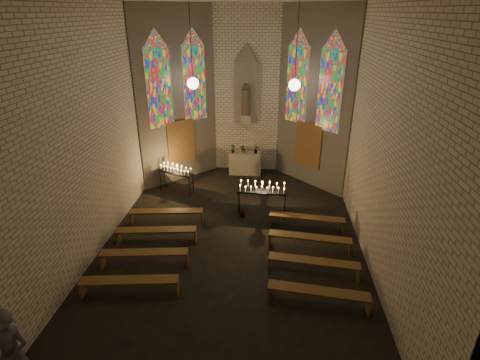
% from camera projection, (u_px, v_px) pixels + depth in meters
% --- Properties ---
extents(floor, '(12.00, 12.00, 0.00)m').
position_uv_depth(floor, '(233.00, 241.00, 11.95)').
color(floor, black).
rests_on(floor, ground).
extents(room, '(8.22, 12.43, 7.00)m').
position_uv_depth(room, '(242.00, 101.00, 13.47)').
color(room, beige).
rests_on(room, ground).
extents(altar, '(1.40, 0.60, 1.00)m').
position_uv_depth(altar, '(245.00, 163.00, 16.69)').
color(altar, '#AEA88E').
rests_on(altar, ground).
extents(flower_vase_left, '(0.24, 0.21, 0.38)m').
position_uv_depth(flower_vase_left, '(233.00, 149.00, 16.36)').
color(flower_vase_left, '#4C723F').
rests_on(flower_vase_left, altar).
extents(flower_vase_center, '(0.37, 0.34, 0.36)m').
position_uv_depth(flower_vase_center, '(244.00, 148.00, 16.43)').
color(flower_vase_center, '#4C723F').
rests_on(flower_vase_center, altar).
extents(flower_vase_right, '(0.22, 0.20, 0.35)m').
position_uv_depth(flower_vase_right, '(256.00, 150.00, 16.28)').
color(flower_vase_right, '#4C723F').
rests_on(flower_vase_right, altar).
extents(aisle_flower_pot, '(0.27, 0.27, 0.38)m').
position_uv_depth(aisle_flower_pot, '(243.00, 212.00, 13.25)').
color(aisle_flower_pot, '#4C723F').
rests_on(aisle_flower_pot, ground).
extents(votive_stand_left, '(1.52, 0.92, 1.10)m').
position_uv_depth(votive_stand_left, '(176.00, 171.00, 14.74)').
color(votive_stand_left, black).
rests_on(votive_stand_left, ground).
extents(votive_stand_right, '(1.74, 0.50, 1.26)m').
position_uv_depth(votive_stand_right, '(262.00, 189.00, 12.90)').
color(votive_stand_right, black).
rests_on(votive_stand_right, ground).
extents(pew_left_0, '(2.51, 0.64, 0.48)m').
position_uv_depth(pew_left_0, '(166.00, 213.00, 12.80)').
color(pew_left_0, brown).
rests_on(pew_left_0, ground).
extents(pew_right_0, '(2.51, 0.64, 0.48)m').
position_uv_depth(pew_right_0, '(307.00, 219.00, 12.44)').
color(pew_right_0, brown).
rests_on(pew_right_0, ground).
extents(pew_left_1, '(2.51, 0.64, 0.48)m').
position_uv_depth(pew_left_1, '(156.00, 232.00, 11.72)').
color(pew_left_1, brown).
rests_on(pew_left_1, ground).
extents(pew_right_1, '(2.51, 0.64, 0.48)m').
position_uv_depth(pew_right_1, '(310.00, 239.00, 11.35)').
color(pew_right_1, brown).
rests_on(pew_right_1, ground).
extents(pew_left_2, '(2.51, 0.64, 0.48)m').
position_uv_depth(pew_left_2, '(144.00, 254.00, 10.63)').
color(pew_left_2, brown).
rests_on(pew_left_2, ground).
extents(pew_right_2, '(2.51, 0.64, 0.48)m').
position_uv_depth(pew_right_2, '(314.00, 263.00, 10.26)').
color(pew_right_2, brown).
rests_on(pew_right_2, ground).
extents(pew_left_3, '(2.51, 0.64, 0.48)m').
position_uv_depth(pew_left_3, '(129.00, 282.00, 9.54)').
color(pew_left_3, brown).
rests_on(pew_left_3, ground).
extents(pew_right_3, '(2.51, 0.64, 0.48)m').
position_uv_depth(pew_right_3, '(318.00, 293.00, 9.17)').
color(pew_right_3, brown).
rests_on(pew_right_3, ground).
extents(visitor, '(0.72, 0.49, 1.93)m').
position_uv_depth(visitor, '(12.00, 355.00, 6.85)').
color(visitor, '#4D4D57').
rests_on(visitor, ground).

